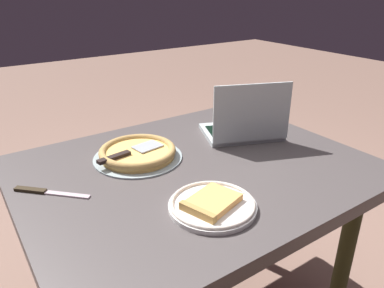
# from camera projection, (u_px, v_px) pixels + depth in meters

# --- Properties ---
(dining_table) EXTENTS (1.18, 0.94, 0.75)m
(dining_table) POSITION_uv_depth(u_px,v_px,m) (195.00, 185.00, 1.31)
(dining_table) COLOR #4B4443
(dining_table) RESTS_ON ground_plane
(laptop) EXTENTS (0.37, 0.33, 0.25)m
(laptop) POSITION_uv_depth(u_px,v_px,m) (244.00, 126.00, 1.48)
(laptop) COLOR #AFB9BB
(laptop) RESTS_ON dining_table
(pizza_plate) EXTENTS (0.25, 0.25, 0.04)m
(pizza_plate) POSITION_uv_depth(u_px,v_px,m) (212.00, 204.00, 1.03)
(pizza_plate) COLOR silver
(pizza_plate) RESTS_ON dining_table
(pizza_tray) EXTENTS (0.32, 0.32, 0.04)m
(pizza_tray) POSITION_uv_depth(u_px,v_px,m) (138.00, 153.00, 1.32)
(pizza_tray) COLOR #98A9AC
(pizza_tray) RESTS_ON dining_table
(table_knife) EXTENTS (0.19, 0.19, 0.01)m
(table_knife) POSITION_uv_depth(u_px,v_px,m) (44.00, 192.00, 1.11)
(table_knife) COLOR beige
(table_knife) RESTS_ON dining_table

